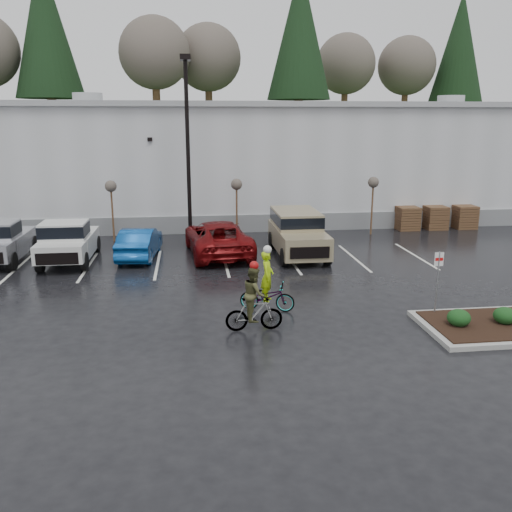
{
  "coord_description": "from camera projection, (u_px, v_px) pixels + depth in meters",
  "views": [
    {
      "loc": [
        -4.04,
        -15.57,
        6.3
      ],
      "look_at": [
        -1.61,
        3.86,
        1.3
      ],
      "focal_mm": 38.0,
      "sensor_mm": 36.0,
      "label": 1
    }
  ],
  "objects": [
    {
      "name": "pallet_stack_c",
      "position": [
        464.0,
        217.0,
        31.76
      ],
      "size": [
        1.2,
        1.2,
        1.35
      ],
      "primitive_type": "cube",
      "color": "#4E3A1F",
      "rests_on": "ground"
    },
    {
      "name": "car_blue",
      "position": [
        140.0,
        243.0,
        25.04
      ],
      "size": [
        1.91,
        4.42,
        1.41
      ],
      "primitive_type": "imported",
      "rotation": [
        0.0,
        0.0,
        3.04
      ],
      "color": "navy",
      "rests_on": "ground"
    },
    {
      "name": "sapling_east",
      "position": [
        373.0,
        185.0,
        29.56
      ],
      "size": [
        0.6,
        0.6,
        3.2
      ],
      "color": "#4E3A1F",
      "rests_on": "ground"
    },
    {
      "name": "pallet_stack_b",
      "position": [
        435.0,
        218.0,
        31.54
      ],
      "size": [
        1.2,
        1.2,
        1.35
      ],
      "primitive_type": "cube",
      "color": "#4E3A1F",
      "rests_on": "ground"
    },
    {
      "name": "sapling_west",
      "position": [
        111.0,
        190.0,
        27.88
      ],
      "size": [
        0.6,
        0.6,
        3.2
      ],
      "color": "#4E3A1F",
      "rests_on": "ground"
    },
    {
      "name": "lamppost",
      "position": [
        187.0,
        131.0,
        26.67
      ],
      "size": [
        0.5,
        1.0,
        9.22
      ],
      "color": "black",
      "rests_on": "ground"
    },
    {
      "name": "car_red",
      "position": [
        218.0,
        238.0,
        25.57
      ],
      "size": [
        3.25,
        6.08,
        1.63
      ],
      "primitive_type": "imported",
      "rotation": [
        0.0,
        0.0,
        3.24
      ],
      "color": "#6C090B",
      "rests_on": "ground"
    },
    {
      "name": "fire_lane_sign",
      "position": [
        438.0,
        276.0,
        17.32
      ],
      "size": [
        0.3,
        0.05,
        2.2
      ],
      "color": "gray",
      "rests_on": "ground"
    },
    {
      "name": "pickup_silver",
      "position": [
        2.0,
        240.0,
        24.42
      ],
      "size": [
        2.1,
        5.2,
        1.96
      ],
      "primitive_type": null,
      "color": "#B8B9C1",
      "rests_on": "ground"
    },
    {
      "name": "wooded_ridge",
      "position": [
        224.0,
        149.0,
        59.54
      ],
      "size": [
        80.0,
        25.0,
        6.0
      ],
      "primitive_type": "cube",
      "color": "#1E3D19",
      "rests_on": "ground"
    },
    {
      "name": "warehouse",
      "position": [
        246.0,
        158.0,
        37.26
      ],
      "size": [
        60.5,
        15.5,
        7.2
      ],
      "color": "silver",
      "rests_on": "ground"
    },
    {
      "name": "cyclist_hivis",
      "position": [
        267.0,
        291.0,
        18.1
      ],
      "size": [
        1.97,
        1.2,
        2.25
      ],
      "rotation": [
        0.0,
        0.0,
        1.25
      ],
      "color": "#3F3F44",
      "rests_on": "ground"
    },
    {
      "name": "cyclist_olive",
      "position": [
        254.0,
        305.0,
        16.36
      ],
      "size": [
        1.7,
        0.82,
        2.19
      ],
      "rotation": [
        0.0,
        0.0,
        1.59
      ],
      "color": "#3F3F44",
      "rests_on": "ground"
    },
    {
      "name": "shrub_b",
      "position": [
        505.0,
        316.0,
        16.62
      ],
      "size": [
        0.7,
        0.7,
        0.52
      ],
      "primitive_type": "ellipsoid",
      "color": "#133816",
      "rests_on": "curb_island"
    },
    {
      "name": "sapling_mid",
      "position": [
        237.0,
        188.0,
        28.66
      ],
      "size": [
        0.6,
        0.6,
        3.2
      ],
      "color": "#4E3A1F",
      "rests_on": "ground"
    },
    {
      "name": "pickup_white",
      "position": [
        70.0,
        240.0,
        24.41
      ],
      "size": [
        2.1,
        5.2,
        1.96
      ],
      "primitive_type": null,
      "color": "silver",
      "rests_on": "ground"
    },
    {
      "name": "ground",
      "position": [
        322.0,
        325.0,
        17.02
      ],
      "size": [
        120.0,
        120.0,
        0.0
      ],
      "primitive_type": "plane",
      "color": "black",
      "rests_on": "ground"
    },
    {
      "name": "shrub_a",
      "position": [
        459.0,
        318.0,
        16.43
      ],
      "size": [
        0.7,
        0.7,
        0.52
      ],
      "primitive_type": "ellipsoid",
      "color": "#133816",
      "rests_on": "curb_island"
    },
    {
      "name": "suv_tan",
      "position": [
        298.0,
        234.0,
        25.34
      ],
      "size": [
        2.2,
        5.1,
        2.06
      ],
      "primitive_type": null,
      "color": "gray",
      "rests_on": "ground"
    },
    {
      "name": "pallet_stack_a",
      "position": [
        407.0,
        218.0,
        31.33
      ],
      "size": [
        1.2,
        1.2,
        1.35
      ],
      "primitive_type": "cube",
      "color": "#4E3A1F",
      "rests_on": "ground"
    }
  ]
}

